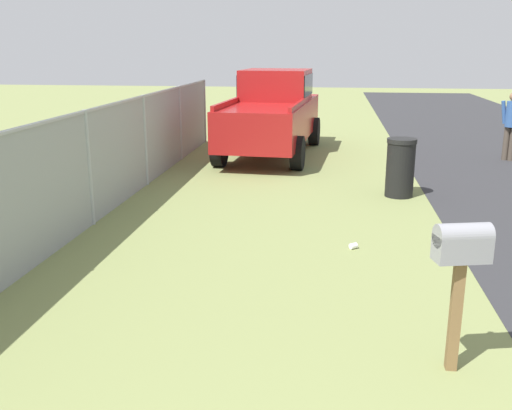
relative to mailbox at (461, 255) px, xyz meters
The scene contains 6 objects.
mailbox is the anchor object (origin of this frame).
pickup_truck 10.39m from the mailbox, 14.35° to the left, with size 5.35×2.35×2.09m.
trash_bin 6.00m from the mailbox, ahead, with size 0.53×0.53×1.07m.
pedestrian 10.37m from the mailbox, 17.68° to the right, with size 0.31×0.51×1.63m.
fence_section 5.90m from the mailbox, 52.67° to the left, with size 16.25×0.07×1.76m.
litter_cup_midfield_b 3.21m from the mailbox, 13.87° to the left, with size 0.08×0.08×0.10m, color white.
Camera 1 is at (0.27, 0.18, 2.66)m, focal length 40.68 mm.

